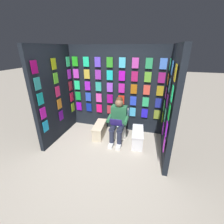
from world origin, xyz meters
name	(u,v)px	position (x,y,z in m)	size (l,w,h in m)	color
ground_plane	(97,162)	(0.00, 0.00, 0.00)	(30.00, 30.00, 0.00)	#B2A899
display_wall_back	(116,90)	(0.00, -1.66, 1.21)	(2.83, 0.14, 2.41)	black
display_wall_left	(171,105)	(-1.42, -0.81, 1.20)	(0.14, 1.61, 2.41)	black
display_wall_right	(55,94)	(1.42, -0.81, 1.20)	(0.14, 1.61, 2.41)	black
toilet	(120,126)	(-0.23, -1.20, 0.33)	(0.41, 0.56, 0.77)	white
person_reading	(118,120)	(-0.23, -0.97, 0.60)	(0.53, 0.69, 1.19)	#286B42
comic_longbox_near	(100,130)	(0.33, -1.07, 0.18)	(0.34, 0.77, 0.35)	beige
comic_longbox_far	(137,137)	(-0.76, -0.96, 0.19)	(0.36, 0.75, 0.38)	silver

